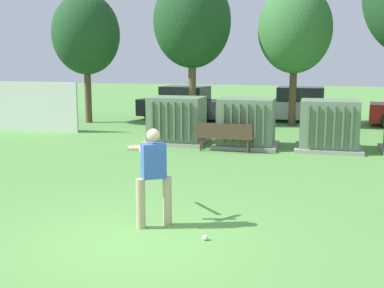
{
  "coord_description": "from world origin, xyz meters",
  "views": [
    {
      "loc": [
        2.69,
        -7.1,
        2.91
      ],
      "look_at": [
        0.01,
        3.5,
        1.0
      ],
      "focal_mm": 45.68,
      "sensor_mm": 36.0,
      "label": 1
    }
  ],
  "objects": [
    {
      "name": "tree_center_left",
      "position": [
        -2.74,
        14.47,
        4.53
      ],
      "size": [
        3.45,
        3.45,
        6.6
      ],
      "color": "brown",
      "rests_on": "ground"
    },
    {
      "name": "ground_plane",
      "position": [
        0.0,
        0.0,
        0.0
      ],
      "size": [
        96.0,
        96.0,
        0.0
      ],
      "primitive_type": "plane",
      "color": "#5B9947"
    },
    {
      "name": "park_bench",
      "position": [
        -0.04,
        7.92,
        0.54
      ],
      "size": [
        1.81,
        0.47,
        0.92
      ],
      "color": "#4C3828",
      "rests_on": "ground"
    },
    {
      "name": "fence_panel",
      "position": [
        -8.85,
        10.5,
        1.0
      ],
      "size": [
        4.8,
        0.12,
        2.0
      ],
      "primitive_type": "cube",
      "color": "silver",
      "rests_on": "ground"
    },
    {
      "name": "transformer_west",
      "position": [
        -1.93,
        9.06,
        0.79
      ],
      "size": [
        2.1,
        1.7,
        1.62
      ],
      "color": "#9E9B93",
      "rests_on": "ground"
    },
    {
      "name": "transformer_mid_east",
      "position": [
        3.16,
        8.99,
        0.79
      ],
      "size": [
        2.1,
        1.7,
        1.62
      ],
      "color": "#9E9B93",
      "rests_on": "ground"
    },
    {
      "name": "parked_car_left_of_center",
      "position": [
        1.9,
        16.22,
        0.75
      ],
      "size": [
        4.22,
        1.96,
        1.62
      ],
      "color": "#B2B2B7",
      "rests_on": "ground"
    },
    {
      "name": "batter",
      "position": [
        0.01,
        0.75,
        0.98
      ],
      "size": [
        1.12,
        1.46,
        1.74
      ],
      "color": "tan",
      "rests_on": "ground"
    },
    {
      "name": "transformer_mid_west",
      "position": [
        0.51,
        8.95,
        0.79
      ],
      "size": [
        2.1,
        1.7,
        1.62
      ],
      "color": "#9E9B93",
      "rests_on": "ground"
    },
    {
      "name": "tree_left",
      "position": [
        -7.45,
        13.55,
        3.99
      ],
      "size": [
        3.05,
        3.05,
        5.82
      ],
      "color": "brown",
      "rests_on": "ground"
    },
    {
      "name": "parked_car_leftmost",
      "position": [
        -3.48,
        15.6,
        0.75
      ],
      "size": [
        4.39,
        2.33,
        1.62
      ],
      "color": "black",
      "rests_on": "ground"
    },
    {
      "name": "sports_ball",
      "position": [
        1.05,
        0.27,
        0.04
      ],
      "size": [
        0.09,
        0.09,
        0.09
      ],
      "primitive_type": "sphere",
      "color": "white",
      "rests_on": "ground"
    },
    {
      "name": "tree_center_right",
      "position": [
        1.73,
        14.77,
        4.14
      ],
      "size": [
        3.16,
        3.16,
        6.04
      ],
      "color": "brown",
      "rests_on": "ground"
    }
  ]
}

